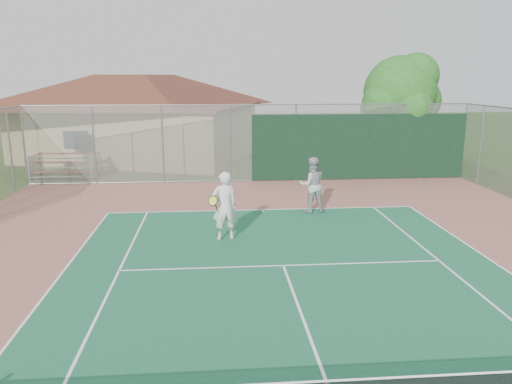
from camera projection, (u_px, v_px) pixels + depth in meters
back_fence at (298, 145)px, 22.78m from camera, size 20.08×0.11×3.53m
clubhouse at (137, 109)px, 28.88m from camera, size 15.41×12.66×5.72m
bleachers at (66, 165)px, 23.88m from camera, size 3.01×1.90×1.10m
tree at (402, 95)px, 24.51m from camera, size 4.19×3.97×5.85m
player_white_front at (224, 206)px, 14.58m from camera, size 0.96×0.81×2.03m
player_grey_back at (312, 185)px, 17.56m from camera, size 1.03×0.85×1.96m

